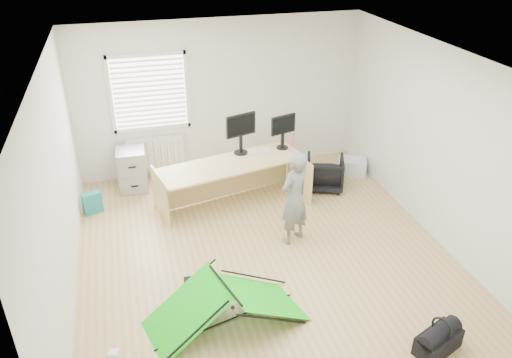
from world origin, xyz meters
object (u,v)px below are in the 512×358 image
object	(u,v)px
monitor_left	(241,139)
storage_crate	(352,166)
desk	(232,185)
filing_cabinet	(132,168)
office_chair	(325,173)
thermos	(292,140)
kite	(226,304)
person	(294,198)
laptop_bag	(203,289)
duffel_bag	(438,342)
monitor_right	(283,136)

from	to	relation	value
monitor_left	storage_crate	size ratio (longest dim) A/B	1.04
desk	filing_cabinet	world-z (taller)	desk
monitor_left	office_chair	distance (m)	1.62
monitor_left	storage_crate	world-z (taller)	monitor_left
thermos	kite	distance (m)	3.38
office_chair	monitor_left	bearing A→B (deg)	16.65
filing_cabinet	person	xyz separation A→B (m)	(2.12, -2.22, 0.34)
office_chair	laptop_bag	size ratio (longest dim) A/B	1.40
desk	kite	distance (m)	2.58
duffel_bag	filing_cabinet	bearing A→B (deg)	100.80
thermos	office_chair	world-z (taller)	thermos
office_chair	duffel_bag	world-z (taller)	office_chair
duffel_bag	laptop_bag	bearing A→B (deg)	125.82
monitor_right	storage_crate	distance (m)	1.67
kite	monitor_left	bearing A→B (deg)	57.70
monitor_left	kite	bearing A→B (deg)	-124.46
monitor_right	laptop_bag	xyz separation A→B (m)	(-1.77, -2.37, -0.82)
person	monitor_left	bearing A→B (deg)	-104.15
thermos	kite	xyz separation A→B (m)	(-1.75, -2.82, -0.62)
storage_crate	laptop_bag	xyz separation A→B (m)	(-3.18, -2.61, 0.03)
storage_crate	laptop_bag	distance (m)	4.11
filing_cabinet	storage_crate	distance (m)	3.88
desk	person	bearing A→B (deg)	-73.66
office_chair	thermos	bearing A→B (deg)	7.21
filing_cabinet	desk	bearing A→B (deg)	-34.14
thermos	monitor_right	bearing A→B (deg)	-175.07
storage_crate	laptop_bag	world-z (taller)	laptop_bag
person	duffel_bag	size ratio (longest dim) A/B	2.61
thermos	storage_crate	distance (m)	1.47
office_chair	duffel_bag	distance (m)	3.71
monitor_right	office_chair	distance (m)	1.03
thermos	laptop_bag	size ratio (longest dim) A/B	0.52
person	laptop_bag	bearing A→B (deg)	2.52
desk	laptop_bag	world-z (taller)	desk
desk	kite	world-z (taller)	desk
thermos	office_chair	size ratio (longest dim) A/B	0.38
monitor_right	kite	distance (m)	3.30
filing_cabinet	laptop_bag	distance (m)	3.21
monitor_left	laptop_bag	world-z (taller)	monitor_left
filing_cabinet	monitor_right	distance (m)	2.61
kite	monitor_right	bearing A→B (deg)	45.77
monitor_left	person	size ratio (longest dim) A/B	0.37
person	kite	size ratio (longest dim) A/B	0.79
monitor_left	monitor_right	distance (m)	0.70
office_chair	person	world-z (taller)	person
monitor_left	person	distance (m)	1.53
kite	laptop_bag	xyz separation A→B (m)	(-0.19, 0.43, -0.11)
filing_cabinet	office_chair	xyz separation A→B (m)	(3.15, -0.89, -0.08)
desk	office_chair	world-z (taller)	desk
desk	office_chair	bearing A→B (deg)	-5.86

